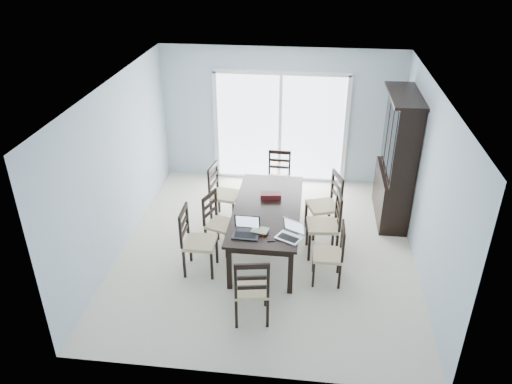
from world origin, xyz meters
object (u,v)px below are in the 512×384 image
Objects in this scene: china_hutch at (397,160)px; chair_right_mid at (330,217)px; chair_end_far at (279,171)px; chair_right_near at (334,248)px; laptop_dark at (246,232)px; chair_left_near at (192,234)px; chair_right_far at (329,198)px; cell_phone at (271,240)px; dining_table at (267,212)px; chair_left_mid at (216,216)px; laptop_silver at (289,235)px; chair_end_near at (252,284)px; hot_tub at (241,134)px; chair_left_far at (220,187)px; game_box at (271,195)px.

china_hutch is 1.82× the size of chair_right_mid.
chair_right_mid is 1.85m from chair_end_far.
chair_right_near reaches higher than laptop_dark.
chair_left_near is 2.33m from chair_right_far.
laptop_dark is at bearing 156.35° from cell_phone.
dining_table is at bearing -148.29° from china_hutch.
chair_left_near is 0.82m from laptop_dark.
chair_left_mid is 1.26m from cell_phone.
laptop_silver is (-0.57, -0.81, 0.17)m from chair_right_mid.
chair_right_far reaches higher than dining_table.
dining_table is at bearing 79.38° from chair_end_near.
china_hutch is at bearing 31.71° from dining_table.
china_hutch is at bearing 121.55° from chair_left_near.
dining_table is at bearing 90.45° from chair_end_far.
chair_right_mid is at bearing -62.34° from hot_tub.
chair_left_mid is at bearing 65.62° from chair_end_far.
chair_right_mid is (0.95, 0.02, -0.03)m from dining_table.
laptop_silver is (0.40, 0.85, 0.20)m from chair_end_near.
cell_phone is at bearing -131.63° from china_hutch.
chair_right_mid reaches higher than chair_end_near.
chair_left_near reaches higher than chair_end_near.
chair_right_far is at bearing 122.73° from chair_left_near.
cell_phone is at bearing -11.97° from laptop_dark.
china_hutch is 2.04× the size of chair_left_mid.
chair_right_near reaches higher than hot_tub.
chair_left_mid is 0.89× the size of chair_right_mid.
laptop_silver is (0.37, -0.79, 0.13)m from dining_table.
chair_left_near is at bearing 158.38° from cell_phone.
hot_tub is (-0.97, 1.93, -0.08)m from chair_end_far.
hot_tub is (-1.92, 4.23, -0.07)m from chair_right_near.
laptop_silver is (0.59, -0.00, -0.00)m from laptop_dark.
cell_phone is (-0.81, -0.89, 0.12)m from chair_right_mid.
chair_end_far reaches higher than laptop_silver.
chair_right_far is 1.05× the size of chair_end_near.
chair_left_mid is at bearing -177.91° from dining_table.
chair_end_near is (0.85, -2.47, -0.01)m from chair_left_far.
chair_right_mid is at bearing 161.24° from chair_right_far.
hot_tub is at bearing 100.58° from laptop_dark.
chair_end_near is at bearing 28.04° from chair_left_far.
chair_right_mid is 1.92m from chair_end_near.
laptop_silver is 1.16m from game_box.
chair_left_near is at bearing -136.96° from game_box.
chair_left_far is at bearing 64.58° from chair_right_far.
chair_right_far is at bearing 130.31° from chair_left_mid.
dining_table is 1.00× the size of china_hutch.
chair_end_far is at bearing 124.91° from laptop_silver.
china_hutch reaches higher than chair_right_far.
hot_tub is at bearing 90.13° from chair_end_near.
game_box is at bearing 85.85° from dining_table.
cell_phone is at bearing 68.03° from chair_end_near.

